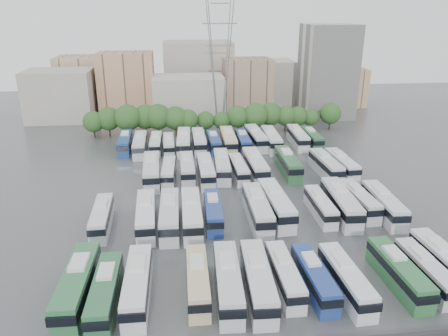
{
  "coord_description": "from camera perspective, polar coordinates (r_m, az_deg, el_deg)",
  "views": [
    {
      "loc": [
        -10.14,
        -65.06,
        30.69
      ],
      "look_at": [
        -1.64,
        8.81,
        3.0
      ],
      "focal_mm": 35.0,
      "sensor_mm": 36.0,
      "label": 1
    }
  ],
  "objects": [
    {
      "name": "bus_r1_s12",
      "position": [
        72.55,
        17.16,
        -4.02
      ],
      "size": [
        2.95,
        11.74,
        3.66
      ],
      "rotation": [
        0.0,
        0.0,
        0.04
      ],
      "color": "silver",
      "rests_on": "ground"
    },
    {
      "name": "ground",
      "position": [
        72.64,
        2.09,
        -4.58
      ],
      "size": [
        220.0,
        220.0,
        0.0
      ],
      "primitive_type": "plane",
      "color": "#424447",
      "rests_on": "ground"
    },
    {
      "name": "bus_r1_s5",
      "position": [
        65.94,
        -1.42,
        -5.64
      ],
      "size": [
        2.82,
        11.27,
        3.51
      ],
      "rotation": [
        0.0,
        0.0,
        -0.03
      ],
      "color": "navy",
      "rests_on": "ground"
    },
    {
      "name": "bus_r0_s8",
      "position": [
        52.24,
        11.68,
        -13.78
      ],
      "size": [
        2.73,
        11.0,
        3.43
      ],
      "rotation": [
        0.0,
        0.0,
        0.03
      ],
      "color": "navy",
      "rests_on": "ground"
    },
    {
      "name": "bus_r2_s6",
      "position": [
        83.59,
        -0.27,
        0.32
      ],
      "size": [
        3.39,
        12.8,
        3.98
      ],
      "rotation": [
        0.0,
        0.0,
        -0.05
      ],
      "color": "silver",
      "rests_on": "ground"
    },
    {
      "name": "bus_r0_s0",
      "position": [
        51.97,
        -18.59,
        -14.27
      ],
      "size": [
        3.23,
        13.19,
        4.12
      ],
      "rotation": [
        0.0,
        0.0,
        -0.03
      ],
      "color": "#2F6F41",
      "rests_on": "ground"
    },
    {
      "name": "bus_r3_s12",
      "position": [
        103.44,
        9.6,
        4.0
      ],
      "size": [
        3.18,
        12.71,
        3.96
      ],
      "rotation": [
        0.0,
        0.0,
        -0.03
      ],
      "color": "silver",
      "rests_on": "ground"
    },
    {
      "name": "bus_r3_s0",
      "position": [
        100.65,
        -12.8,
        3.28
      ],
      "size": [
        2.84,
        12.27,
        3.84
      ],
      "rotation": [
        0.0,
        0.0,
        0.01
      ],
      "color": "navy",
      "rests_on": "ground"
    },
    {
      "name": "bus_r2_s2",
      "position": [
        81.81,
        -9.43,
        -0.33
      ],
      "size": [
        3.35,
        13.6,
        4.24
      ],
      "rotation": [
        0.0,
        0.0,
        0.03
      ],
      "color": "silver",
      "rests_on": "ground"
    },
    {
      "name": "bus_r0_s4",
      "position": [
        50.77,
        -3.46,
        -14.4
      ],
      "size": [
        2.62,
        11.22,
        3.51
      ],
      "rotation": [
        0.0,
        0.0,
        -0.02
      ],
      "color": "#CEBD8E",
      "rests_on": "ground"
    },
    {
      "name": "bus_r0_s13",
      "position": [
        59.66,
        26.85,
        -10.93
      ],
      "size": [
        2.92,
        12.06,
        3.76
      ],
      "rotation": [
        0.0,
        0.0,
        0.03
      ],
      "color": "silver",
      "rests_on": "ground"
    },
    {
      "name": "bus_r1_s13",
      "position": [
        72.05,
        20.1,
        -4.43
      ],
      "size": [
        3.37,
        12.65,
        3.93
      ],
      "rotation": [
        0.0,
        0.0,
        -0.05
      ],
      "color": "silver",
      "rests_on": "ground"
    },
    {
      "name": "apartment_tower",
      "position": [
        131.93,
        13.35,
        12.18
      ],
      "size": [
        14.0,
        14.0,
        26.0
      ],
      "primitive_type": "cube",
      "color": "silver",
      "rests_on": "ground"
    },
    {
      "name": "electricity_pylon",
      "position": [
        116.32,
        -0.56,
        14.49
      ],
      "size": [
        9.0,
        6.91,
        33.83
      ],
      "color": "slate",
      "rests_on": "ground"
    },
    {
      "name": "bus_r2_s4",
      "position": [
        82.97,
        -4.83,
        0.01
      ],
      "size": [
        2.62,
        11.98,
        3.76
      ],
      "rotation": [
        0.0,
        0.0,
        -0.0
      ],
      "color": "silver",
      "rests_on": "ground"
    },
    {
      "name": "bus_r2_s5",
      "position": [
        81.36,
        -2.39,
        -0.3
      ],
      "size": [
        2.81,
        12.47,
        3.91
      ],
      "rotation": [
        0.0,
        0.0,
        0.01
      ],
      "color": "silver",
      "rests_on": "ground"
    },
    {
      "name": "bus_r2_s13",
      "position": [
        87.69,
        15.1,
        0.5
      ],
      "size": [
        3.07,
        12.2,
        3.8
      ],
      "rotation": [
        0.0,
        0.0,
        0.04
      ],
      "color": "silver",
      "rests_on": "ground"
    },
    {
      "name": "bus_r2_s12",
      "position": [
        86.14,
        13.14,
        0.36
      ],
      "size": [
        3.21,
        12.58,
        3.92
      ],
      "rotation": [
        0.0,
        0.0,
        0.04
      ],
      "color": "silver",
      "rests_on": "ground"
    },
    {
      "name": "bus_r0_s1",
      "position": [
        50.34,
        -15.24,
        -15.39
      ],
      "size": [
        2.73,
        11.88,
        3.72
      ],
      "rotation": [
        0.0,
        0.0,
        -0.01
      ],
      "color": "#2A633F",
      "rests_on": "ground"
    },
    {
      "name": "bus_r3_s5",
      "position": [
        99.1,
        -3.29,
        3.53
      ],
      "size": [
        2.78,
        12.68,
        3.98
      ],
      "rotation": [
        0.0,
        0.0,
        -0.0
      ],
      "color": "silver",
      "rests_on": "ground"
    },
    {
      "name": "bus_r3_s8",
      "position": [
        99.53,
        2.5,
        3.53
      ],
      "size": [
        2.75,
        11.67,
        3.65
      ],
      "rotation": [
        0.0,
        0.0,
        -0.02
      ],
      "color": "navy",
      "rests_on": "ground"
    },
    {
      "name": "bus_r1_s2",
      "position": [
        65.19,
        -10.16,
        -6.1
      ],
      "size": [
        3.19,
        12.6,
        3.93
      ],
      "rotation": [
        0.0,
        0.0,
        0.04
      ],
      "color": "white",
      "rests_on": "ground"
    },
    {
      "name": "bus_r3_s7",
      "position": [
        99.32,
        0.57,
        3.66
      ],
      "size": [
        3.14,
        13.31,
        4.16
      ],
      "rotation": [
        0.0,
        0.0,
        -0.02
      ],
      "color": "beige",
      "rests_on": "ground"
    },
    {
      "name": "bus_r0_s9",
      "position": [
        52.59,
        15.64,
        -13.78
      ],
      "size": [
        3.01,
        11.69,
        3.64
      ],
      "rotation": [
        0.0,
        0.0,
        0.04
      ],
      "color": "silver",
      "rests_on": "ground"
    },
    {
      "name": "bus_r3_s6",
      "position": [
        99.01,
        -1.34,
        3.42
      ],
      "size": [
        2.72,
        11.36,
        3.55
      ],
      "rotation": [
        0.0,
        0.0,
        0.02
      ],
      "color": "navy",
      "rests_on": "ground"
    },
    {
      "name": "bus_r3_s1",
      "position": [
        98.48,
        -10.91,
        3.06
      ],
      "size": [
        2.77,
        12.43,
        3.9
      ],
      "rotation": [
        0.0,
        0.0,
        0.0
      ],
      "color": "silver",
      "rests_on": "ground"
    },
    {
      "name": "bus_r1_s8",
      "position": [
        67.9,
        6.8,
        -4.65
      ],
      "size": [
        3.39,
        13.57,
        4.23
      ],
      "rotation": [
        0.0,
        0.0,
        0.03
      ],
      "color": "silver",
      "rests_on": "ground"
    },
    {
      "name": "bus_r0_s7",
      "position": [
        52.11,
        7.9,
        -13.62
      ],
      "size": [
        2.49,
        10.96,
        3.43
      ],
      "rotation": [
        0.0,
        0.0,
        0.01
      ],
      "color": "silver",
      "rests_on": "ground"
    },
    {
      "name": "bus_r3_s10",
      "position": [
        100.48,
        6.19,
        3.74
      ],
      "size": [
        3.36,
        13.33,
        4.15
      ],
      "rotation": [
        0.0,
        0.0,
        -0.04
      ],
      "color": "silver",
      "rests_on": "ground"
    },
    {
      "name": "bus_r1_s7",
      "position": [
        66.1,
        4.39,
        -5.33
      ],
      "size": [
        3.01,
        13.23,
        4.14
      ],
      "rotation": [
        0.0,
        0.0,
        -0.01
      ],
      "color": "silver",
      "rests_on": "ground"
    },
    {
      "name": "bus_r3_s2",
      "position": [
        99.3,
        -8.89,
        3.21
      ],
      "size": [
        2.65,
        11.22,
        3.51
      ],
      "rotation": [
        0.0,
        0.0,
        -0.02
      ],
      "color": "silver",
      "rests_on": "ground"
    },
    {
      "name": "city_buildings",
      "position": [
        138.83,
        -5.47,
        10.87
      ],
      "size": [
        102.0,
        35.0,
        20.0
      ],
      "color": "#9E998E",
      "rests_on": "ground"
    },
    {
      "name": "tree_line",
      "position": [
        110.56,
        -2.5,
        6.65
      ],
      "size": [
        65.71,
        7.88,
        8.25
      ],
      "color": "black",
      "rests_on": "ground"
    },
    {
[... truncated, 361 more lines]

